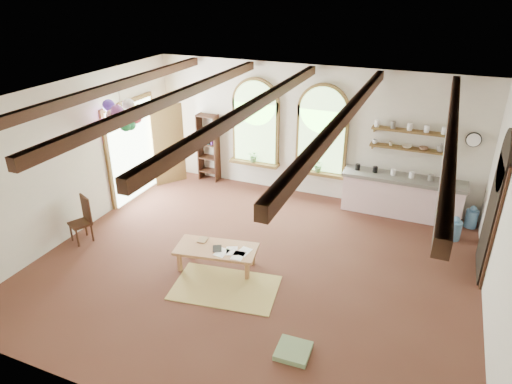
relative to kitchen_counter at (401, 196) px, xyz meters
The scene contains 27 objects.
floor 3.97m from the kitchen_counter, 125.71° to the right, with size 8.00×8.00×0.00m, color #542F22.
ceiling_beams 4.73m from the kitchen_counter, 125.71° to the right, with size 6.20×6.80×0.18m, color #3B1E12, non-canonical shape.
window_left 3.88m from the kitchen_counter, behind, with size 1.30×0.28×2.20m.
window_right 2.32m from the kitchen_counter, behind, with size 1.30×0.28×2.20m.
left_doorway 6.44m from the kitchen_counter, 167.37° to the right, with size 0.10×1.90×2.50m, color brown.
right_doorway 2.45m from the kitchen_counter, 45.86° to the right, with size 0.10×1.30×2.40m, color black.
kitchen_counter is the anchor object (origin of this frame).
wall_shelf_lower 1.09m from the kitchen_counter, 90.00° to the left, with size 1.70×0.24×0.04m, color brown.
wall_shelf_upper 1.49m from the kitchen_counter, 90.00° to the left, with size 1.70×0.24×0.04m, color brown.
wall_clock 1.91m from the kitchen_counter, 11.31° to the left, with size 0.32×0.32×0.04m, color black.
bookshelf 5.02m from the kitchen_counter, behind, with size 0.53×0.32×1.80m.
coffee_table 4.58m from the kitchen_counter, 129.72° to the right, with size 1.61×0.95×0.43m.
side_chair 7.01m from the kitchen_counter, 147.93° to the right, with size 0.51×0.51×0.98m.
floor_mat 4.77m from the kitchen_counter, 121.76° to the right, with size 1.83×1.13×0.02m, color tan.
floor_cushion 5.15m from the kitchen_counter, 100.11° to the right, with size 0.49×0.49×0.08m, color gray.
water_jug_a 1.40m from the kitchen_counter, 30.59° to the right, with size 0.27×0.27×0.53m.
water_jug_b 1.54m from the kitchen_counter, ahead, with size 0.27×0.27×0.51m.
balloon_cluster 6.43m from the kitchen_counter, 157.93° to the right, with size 0.85×0.89×1.16m.
table_book 4.78m from the kitchen_counter, 134.83° to the right, with size 0.17×0.24×0.02m, color olive.
tablet 4.58m from the kitchen_counter, 129.23° to the right, with size 0.16×0.24×0.01m, color black.
potted_plant_left 3.72m from the kitchen_counter, behind, with size 0.27×0.23×0.30m, color #598C4C.
potted_plant_right 2.04m from the kitchen_counter, behind, with size 0.27×0.23×0.30m, color #598C4C.
shelf_cup_a 1.38m from the kitchen_counter, 166.50° to the left, with size 0.12×0.10×0.10m, color white.
shelf_cup_b 1.22m from the kitchen_counter, 155.77° to the left, with size 0.10×0.10×0.09m, color beige.
shelf_bowl_a 1.14m from the kitchen_counter, 105.52° to the left, with size 0.22×0.22×0.05m, color beige.
shelf_bowl_b 1.18m from the kitchen_counter, 30.96° to the left, with size 0.20×0.20×0.06m, color #8C664C.
shelf_vase 1.37m from the kitchen_counter, 15.48° to the left, with size 0.18×0.18×0.19m, color slate.
Camera 1 is at (2.82, -6.70, 5.01)m, focal length 32.00 mm.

